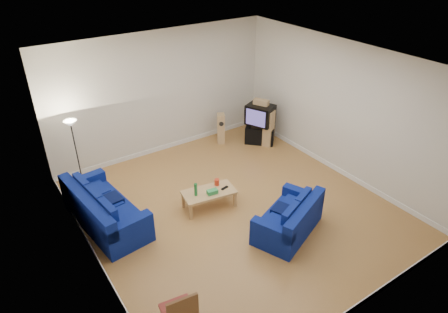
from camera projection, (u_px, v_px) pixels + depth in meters
room at (235, 145)px, 7.88m from camera, size 6.01×6.51×3.21m
sofa_three_seat at (103, 212)px, 8.02m from camera, size 1.19×2.27×0.84m
sofa_loveseat at (290, 221)px, 7.83m from camera, size 1.74×1.37×0.76m
coffee_table at (209, 193)px, 8.52m from camera, size 1.19×0.73×0.41m
bottle at (196, 190)px, 8.30m from camera, size 0.08×0.08×0.29m
tissue_box at (212, 192)px, 8.40m from camera, size 0.24×0.15×0.09m
red_canister at (217, 182)px, 8.67m from camera, size 0.12×0.12×0.15m
remote at (225, 188)px, 8.58m from camera, size 0.18×0.09×0.02m
tv_stand at (260, 135)px, 11.18m from camera, size 0.86×0.87×0.48m
av_receiver at (258, 126)px, 11.02m from camera, size 0.52×0.51×0.09m
television at (260, 115)px, 10.87m from camera, size 0.77×0.86×0.55m
centre_speaker at (261, 102)px, 10.73m from camera, size 0.33×0.45×0.15m
speaker_left at (221, 128)px, 11.08m from camera, size 0.30×0.32×0.86m
speaker_right at (269, 128)px, 10.91m from camera, size 0.38×0.35×1.02m
floor_lamp at (72, 133)px, 8.71m from camera, size 0.29×0.29×1.68m
dining_chair at (180, 312)px, 5.67m from camera, size 0.52×0.52×0.96m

